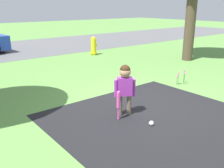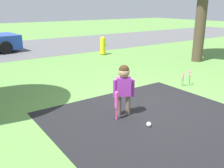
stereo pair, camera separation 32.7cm
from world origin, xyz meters
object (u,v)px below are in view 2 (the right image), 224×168
child (124,83)px  baseball_bat (117,101)px  sports_ball (149,124)px  fire_hydrant (103,46)px

child → baseball_bat: child is taller
child → baseball_bat: size_ratio=1.76×
child → baseball_bat: bearing=-126.0°
baseball_bat → sports_ball: size_ratio=6.46×
child → sports_ball: bearing=-51.7°
sports_ball → fire_hydrant: (3.13, 6.34, 0.35)m
sports_ball → baseball_bat: bearing=118.5°
child → fire_hydrant: child is taller
baseball_bat → sports_ball: 0.73m
baseball_bat → fire_hydrant: (3.44, 5.77, 0.02)m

